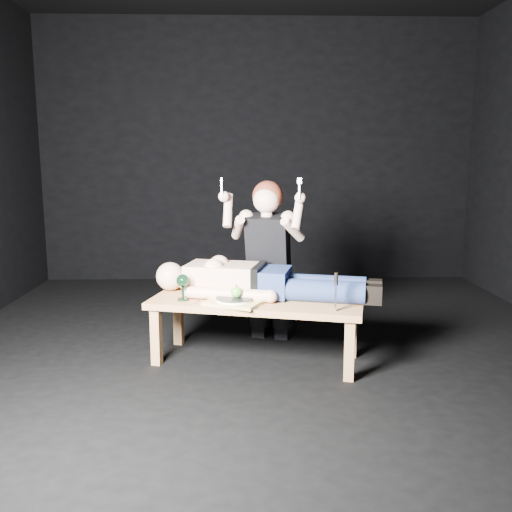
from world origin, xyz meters
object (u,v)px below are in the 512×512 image
at_px(lying_man, 266,277).
at_px(kneeling_woman, 270,259).
at_px(carving_knife, 336,292).
at_px(serving_tray, 234,302).
at_px(goblet, 183,287).
at_px(table, 256,330).

distance_m(lying_man, kneeling_woman, 0.39).
bearing_deg(carving_knife, serving_tray, 177.67).
bearing_deg(goblet, serving_tray, -17.31).
xyz_separation_m(goblet, carving_knife, (1.01, -0.30, 0.03)).
height_order(goblet, carving_knife, carving_knife).
bearing_deg(carving_knife, lying_man, 150.43).
xyz_separation_m(kneeling_woman, goblet, (-0.63, -0.49, -0.11)).
bearing_deg(goblet, carving_knife, -16.63).
xyz_separation_m(table, lying_man, (0.07, 0.10, 0.36)).
bearing_deg(carving_knife, kneeling_woman, 129.46).
distance_m(kneeling_woman, carving_knife, 0.88).
relative_size(serving_tray, carving_knife, 1.44).
relative_size(kneeling_woman, carving_knife, 5.14).
distance_m(table, serving_tray, 0.31).
xyz_separation_m(lying_man, goblet, (-0.58, -0.11, -0.04)).
bearing_deg(table, lying_man, 68.01).
xyz_separation_m(lying_man, kneeling_woman, (0.05, 0.39, 0.06)).
xyz_separation_m(serving_tray, carving_knife, (0.66, -0.19, 0.12)).
height_order(table, lying_man, lying_man).
bearing_deg(kneeling_woman, table, -88.28).
height_order(table, serving_tray, serving_tray).
xyz_separation_m(table, serving_tray, (-0.16, -0.12, 0.24)).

